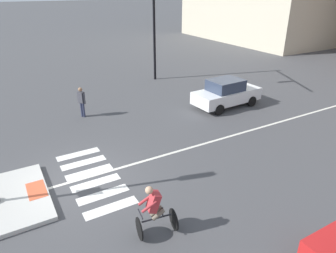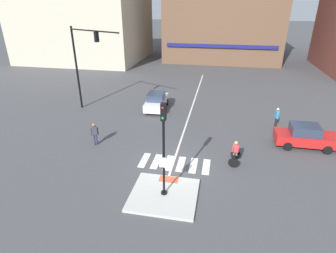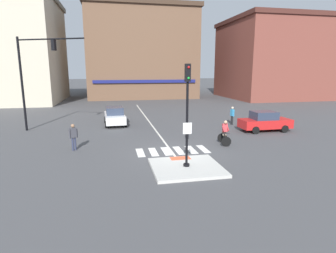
{
  "view_description": "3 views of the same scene",
  "coord_description": "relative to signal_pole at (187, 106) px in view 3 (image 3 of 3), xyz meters",
  "views": [
    {
      "loc": [
        9.8,
        -1.88,
        6.57
      ],
      "look_at": [
        -1.02,
        4.32,
        0.82
      ],
      "focal_mm": 32.79,
      "sensor_mm": 36.0,
      "label": 1
    },
    {
      "loc": [
        2.48,
        -14.16,
        9.4
      ],
      "look_at": [
        -0.85,
        2.57,
        1.57
      ],
      "focal_mm": 29.18,
      "sensor_mm": 36.0,
      "label": 2
    },
    {
      "loc": [
        -3.57,
        -15.6,
        4.91
      ],
      "look_at": [
        0.24,
        3.05,
        1.01
      ],
      "focal_mm": 29.46,
      "sensor_mm": 36.0,
      "label": 3
    }
  ],
  "objects": [
    {
      "name": "ground_plane",
      "position": [
        0.0,
        2.8,
        -3.19
      ],
      "size": [
        300.0,
        300.0,
        0.0
      ],
      "primitive_type": "plane",
      "color": "#474749"
    },
    {
      "name": "crosswalk_stripe_f",
      "position": [
        2.0,
        3.26,
        -3.19
      ],
      "size": [
        0.44,
        1.8,
        0.01
      ],
      "primitive_type": "cube",
      "color": "silver",
      "rests_on": "ground"
    },
    {
      "name": "crosswalk_stripe_a",
      "position": [
        -2.0,
        3.26,
        -3.19
      ],
      "size": [
        0.44,
        1.8,
        0.01
      ],
      "primitive_type": "cube",
      "color": "silver",
      "rests_on": "ground"
    },
    {
      "name": "pedestrian_at_curb_left",
      "position": [
        -5.99,
        4.61,
        -2.21
      ],
      "size": [
        0.49,
        0.37,
        1.67
      ],
      "color": "#2D334C",
      "rests_on": "ground"
    },
    {
      "name": "signal_pole",
      "position": [
        0.0,
        0.0,
        0.0
      ],
      "size": [
        0.44,
        0.38,
        5.06
      ],
      "color": "black",
      "rests_on": "traffic_island"
    },
    {
      "name": "crosswalk_stripe_e",
      "position": [
        1.2,
        3.26,
        -3.19
      ],
      "size": [
        0.44,
        1.8,
        0.01
      ],
      "primitive_type": "cube",
      "color": "silver",
      "rests_on": "ground"
    },
    {
      "name": "lane_centre_line",
      "position": [
        -0.1,
        12.8,
        -3.19
      ],
      "size": [
        0.14,
        28.0,
        0.01
      ],
      "primitive_type": "cube",
      "color": "silver",
      "rests_on": "ground"
    },
    {
      "name": "car_white_westbound_far",
      "position": [
        -3.38,
        12.43,
        -2.38
      ],
      "size": [
        2.0,
        4.18,
        1.64
      ],
      "color": "white",
      "rests_on": "ground"
    },
    {
      "name": "crosswalk_stripe_d",
      "position": [
        0.4,
        3.26,
        -3.19
      ],
      "size": [
        0.44,
        1.8,
        0.01
      ],
      "primitive_type": "cube",
      "color": "silver",
      "rests_on": "ground"
    },
    {
      "name": "cyclist",
      "position": [
        3.71,
        3.97,
        -2.32
      ],
      "size": [
        0.81,
        1.17,
        1.68
      ],
      "color": "black",
      "rests_on": "ground"
    },
    {
      "name": "traffic_island",
      "position": [
        0.0,
        0.01,
        -3.12
      ],
      "size": [
        3.5,
        3.27,
        0.15
      ],
      "primitive_type": "cube",
      "color": "beige",
      "rests_on": "ground"
    },
    {
      "name": "building_corner_right",
      "position": [
        25.38,
        33.24,
        3.66
      ],
      "size": [
        17.25,
        16.07,
        13.66
      ],
      "color": "brown",
      "rests_on": "ground"
    },
    {
      "name": "pedestrian_waiting_far_side",
      "position": [
        7.14,
        10.33,
        -2.21
      ],
      "size": [
        0.28,
        0.54,
        1.67
      ],
      "color": "black",
      "rests_on": "ground"
    },
    {
      "name": "building_far_block",
      "position": [
        2.0,
        44.06,
        4.75
      ],
      "size": [
        19.42,
        22.63,
        15.85
      ],
      "color": "brown",
      "rests_on": "ground"
    },
    {
      "name": "car_red_cross_right",
      "position": [
        8.59,
        7.27,
        -2.38
      ],
      "size": [
        4.1,
        1.85,
        1.64
      ],
      "color": "red",
      "rests_on": "ground"
    },
    {
      "name": "crosswalk_stripe_b",
      "position": [
        -1.2,
        3.26,
        -3.19
      ],
      "size": [
        0.44,
        1.8,
        0.01
      ],
      "primitive_type": "cube",
      "color": "silver",
      "rests_on": "ground"
    },
    {
      "name": "tactile_pad_front",
      "position": [
        0.0,
        1.29,
        -3.04
      ],
      "size": [
        1.1,
        0.6,
        0.01
      ],
      "primitive_type": "cube",
      "color": "#DB5B38",
      "rests_on": "traffic_island"
    },
    {
      "name": "traffic_light_mast",
      "position": [
        -9.64,
        11.06,
        1.71
      ],
      "size": [
        5.33,
        2.44,
        7.48
      ],
      "color": "black",
      "rests_on": "ground"
    },
    {
      "name": "crosswalk_stripe_c",
      "position": [
        -0.4,
        3.26,
        -3.19
      ],
      "size": [
        0.44,
        1.8,
        0.01
      ],
      "primitive_type": "cube",
      "color": "silver",
      "rests_on": "ground"
    }
  ]
}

